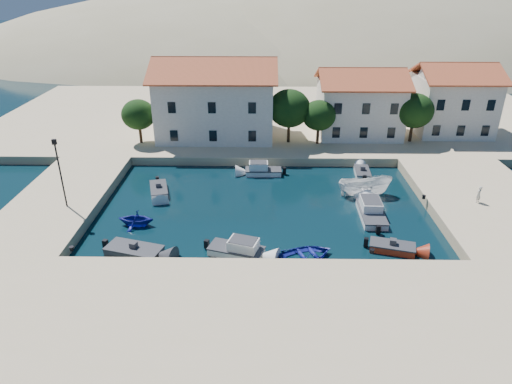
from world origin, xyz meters
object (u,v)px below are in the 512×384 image
at_px(building_left, 216,97).
at_px(cabin_cruiser_south, 236,249).
at_px(building_right, 453,98).
at_px(lamppost, 59,167).
at_px(rowboat_south, 306,258).
at_px(building_mid, 360,101).
at_px(boat_east, 364,195).
at_px(cabin_cruiser_east, 372,212).
at_px(pedestrian, 479,194).

bearing_deg(building_left, cabin_cruiser_south, -81.47).
bearing_deg(building_right, lamppost, -152.07).
bearing_deg(rowboat_south, building_mid, -38.62).
relative_size(building_left, lamppost, 2.36).
relative_size(building_right, boat_east, 1.79).
xyz_separation_m(lamppost, cabin_cruiser_east, (27.11, 0.20, -4.28)).
distance_m(building_right, cabin_cruiser_east, 26.60).
height_order(rowboat_south, boat_east, boat_east).
height_order(cabin_cruiser_east, pedestrian, pedestrian).
bearing_deg(rowboat_south, building_right, -57.05).
distance_m(building_mid, lamppost, 36.21).
relative_size(building_left, building_mid, 1.40).
relative_size(building_left, boat_east, 2.79).
relative_size(building_right, cabin_cruiser_east, 1.86).
relative_size(cabin_cruiser_south, boat_east, 0.87).
xyz_separation_m(building_mid, pedestrian, (7.28, -19.68, -3.43)).
relative_size(rowboat_south, cabin_cruiser_east, 0.84).
bearing_deg(cabin_cruiser_south, building_right, 64.63).
xyz_separation_m(cabin_cruiser_south, boat_east, (11.96, 10.70, -0.48)).
relative_size(cabin_cruiser_east, boat_east, 0.96).
height_order(rowboat_south, cabin_cruiser_east, cabin_cruiser_east).
distance_m(building_right, lamppost, 46.98).
relative_size(building_mid, cabin_cruiser_east, 2.07).
bearing_deg(boat_east, building_mid, -12.69).
bearing_deg(cabin_cruiser_east, pedestrian, -82.00).
distance_m(building_left, building_mid, 18.04).
bearing_deg(boat_east, rowboat_south, 143.83).
height_order(building_right, cabin_cruiser_east, building_right).
relative_size(lamppost, boat_east, 1.18).
bearing_deg(boat_east, lamppost, 94.48).
bearing_deg(cabin_cruiser_south, pedestrian, 36.55).
distance_m(building_left, cabin_cruiser_south, 26.86).
height_order(cabin_cruiser_south, boat_east, cabin_cruiser_south).
relative_size(cabin_cruiser_east, pedestrian, 3.22).
bearing_deg(building_left, building_right, 3.81).
bearing_deg(rowboat_south, lamppost, 51.99).
height_order(building_mid, boat_east, building_mid).
distance_m(building_mid, rowboat_south, 29.24).
height_order(building_left, lamppost, building_left).
height_order(cabin_cruiser_south, rowboat_south, cabin_cruiser_south).
relative_size(building_mid, lamppost, 1.69).
height_order(building_mid, rowboat_south, building_mid).
distance_m(cabin_cruiser_east, boat_east, 4.52).
xyz_separation_m(building_mid, lamppost, (-29.50, -21.00, -0.47)).
xyz_separation_m(building_left, cabin_cruiser_east, (15.61, -19.80, -5.46)).
distance_m(building_left, pedestrian, 31.70).
height_order(building_mid, lamppost, building_mid).
height_order(lamppost, cabin_cruiser_east, lamppost).
bearing_deg(boat_east, cabin_cruiser_east, 171.55).
bearing_deg(building_mid, cabin_cruiser_south, -117.56).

